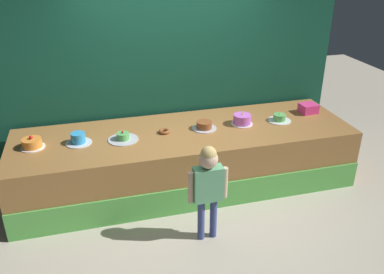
{
  "coord_description": "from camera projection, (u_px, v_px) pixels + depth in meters",
  "views": [
    {
      "loc": [
        -1.1,
        -3.77,
        2.87
      ],
      "look_at": [
        0.02,
        0.37,
        0.79
      ],
      "focal_mm": 37.79,
      "sensor_mm": 36.0,
      "label": 1
    }
  ],
  "objects": [
    {
      "name": "cake_center_left",
      "position": [
        123.0,
        137.0,
        4.77
      ],
      "size": [
        0.36,
        0.36,
        0.12
      ],
      "color": "silver",
      "rests_on": "stage_platform"
    },
    {
      "name": "ground_plane",
      "position": [
        198.0,
        210.0,
        4.79
      ],
      "size": [
        12.0,
        12.0,
        0.0
      ],
      "primitive_type": "plane",
      "color": "#BCB29E"
    },
    {
      "name": "donut",
      "position": [
        164.0,
        131.0,
        4.95
      ],
      "size": [
        0.14,
        0.14,
        0.04
      ],
      "primitive_type": "torus",
      "color": "brown",
      "rests_on": "stage_platform"
    },
    {
      "name": "stage_platform",
      "position": [
        185.0,
        158.0,
        5.16
      ],
      "size": [
        4.2,
        1.27,
        0.75
      ],
      "color": "#9E6B38",
      "rests_on": "ground_plane"
    },
    {
      "name": "child_figure",
      "position": [
        208.0,
        181.0,
        4.05
      ],
      "size": [
        0.42,
        0.19,
        1.09
      ],
      "color": "#3F4C8C",
      "rests_on": "ground_plane"
    },
    {
      "name": "cake_right",
      "position": [
        242.0,
        120.0,
        5.17
      ],
      "size": [
        0.28,
        0.28,
        0.17
      ],
      "color": "white",
      "rests_on": "stage_platform"
    },
    {
      "name": "pink_box",
      "position": [
        308.0,
        108.0,
        5.52
      ],
      "size": [
        0.24,
        0.21,
        0.12
      ],
      "primitive_type": "cube",
      "rotation": [
        0.0,
        0.0,
        0.08
      ],
      "color": "#EE3887",
      "rests_on": "stage_platform"
    },
    {
      "name": "cake_far_right",
      "position": [
        279.0,
        118.0,
        5.28
      ],
      "size": [
        0.3,
        0.3,
        0.13
      ],
      "color": "white",
      "rests_on": "stage_platform"
    },
    {
      "name": "cake_left",
      "position": [
        78.0,
        139.0,
        4.68
      ],
      "size": [
        0.3,
        0.3,
        0.13
      ],
      "color": "silver",
      "rests_on": "stage_platform"
    },
    {
      "name": "curtain_backdrop",
      "position": [
        171.0,
        51.0,
        5.26
      ],
      "size": [
        4.62,
        0.08,
        3.18
      ],
      "primitive_type": "cube",
      "color": "#144C38",
      "rests_on": "ground_plane"
    },
    {
      "name": "cake_far_left",
      "position": [
        32.0,
        143.0,
        4.58
      ],
      "size": [
        0.28,
        0.28,
        0.15
      ],
      "color": "white",
      "rests_on": "stage_platform"
    },
    {
      "name": "cake_center_right",
      "position": [
        204.0,
        126.0,
        5.05
      ],
      "size": [
        0.31,
        0.31,
        0.1
      ],
      "color": "silver",
      "rests_on": "stage_platform"
    }
  ]
}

